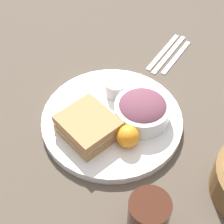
{
  "coord_description": "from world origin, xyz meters",
  "views": [
    {
      "loc": [
        0.42,
        0.32,
        0.66
      ],
      "look_at": [
        0.0,
        0.0,
        0.04
      ],
      "focal_mm": 60.0,
      "sensor_mm": 36.0,
      "label": 1
    }
  ],
  "objects_px": {
    "sandwich": "(88,126)",
    "spoon": "(175,56)",
    "dressing_cup": "(115,89)",
    "fork": "(163,52)",
    "plate": "(112,121)",
    "knife": "(169,54)",
    "drink_glass": "(148,218)",
    "salad_bowl": "(142,110)"
  },
  "relations": [
    {
      "from": "sandwich",
      "to": "spoon",
      "type": "distance_m",
      "value": 0.35
    },
    {
      "from": "dressing_cup",
      "to": "fork",
      "type": "bearing_deg",
      "value": -179.49
    },
    {
      "from": "dressing_cup",
      "to": "sandwich",
      "type": "bearing_deg",
      "value": 10.48
    },
    {
      "from": "plate",
      "to": "knife",
      "type": "height_order",
      "value": "plate"
    },
    {
      "from": "sandwich",
      "to": "drink_glass",
      "type": "xyz_separation_m",
      "value": [
        0.1,
        0.22,
        0.01
      ]
    },
    {
      "from": "drink_glass",
      "to": "knife",
      "type": "relative_size",
      "value": 0.58
    },
    {
      "from": "dressing_cup",
      "to": "spoon",
      "type": "bearing_deg",
      "value": 171.2
    },
    {
      "from": "plate",
      "to": "drink_glass",
      "type": "relative_size",
      "value": 3.07
    },
    {
      "from": "plate",
      "to": "sandwich",
      "type": "height_order",
      "value": "sandwich"
    },
    {
      "from": "knife",
      "to": "fork",
      "type": "bearing_deg",
      "value": 90.0
    },
    {
      "from": "salad_bowl",
      "to": "drink_glass",
      "type": "xyz_separation_m",
      "value": [
        0.2,
        0.15,
        0.0
      ]
    },
    {
      "from": "salad_bowl",
      "to": "knife",
      "type": "bearing_deg",
      "value": -162.84
    },
    {
      "from": "fork",
      "to": "knife",
      "type": "height_order",
      "value": "same"
    },
    {
      "from": "drink_glass",
      "to": "fork",
      "type": "height_order",
      "value": "drink_glass"
    },
    {
      "from": "salad_bowl",
      "to": "fork",
      "type": "relative_size",
      "value": 0.72
    },
    {
      "from": "knife",
      "to": "spoon",
      "type": "xyz_separation_m",
      "value": [
        -0.0,
        0.02,
        0.0
      ]
    },
    {
      "from": "knife",
      "to": "plate",
      "type": "bearing_deg",
      "value": 180.0
    },
    {
      "from": "fork",
      "to": "knife",
      "type": "bearing_deg",
      "value": -90.0
    },
    {
      "from": "salad_bowl",
      "to": "knife",
      "type": "height_order",
      "value": "salad_bowl"
    },
    {
      "from": "salad_bowl",
      "to": "drink_glass",
      "type": "bearing_deg",
      "value": 36.6
    },
    {
      "from": "drink_glass",
      "to": "spoon",
      "type": "xyz_separation_m",
      "value": [
        -0.44,
        -0.2,
        -0.05
      ]
    },
    {
      "from": "sandwich",
      "to": "drink_glass",
      "type": "height_order",
      "value": "drink_glass"
    },
    {
      "from": "sandwich",
      "to": "fork",
      "type": "height_order",
      "value": "sandwich"
    },
    {
      "from": "fork",
      "to": "knife",
      "type": "distance_m",
      "value": 0.02
    },
    {
      "from": "dressing_cup",
      "to": "fork",
      "type": "distance_m",
      "value": 0.22
    },
    {
      "from": "sandwich",
      "to": "drink_glass",
      "type": "distance_m",
      "value": 0.24
    },
    {
      "from": "drink_glass",
      "to": "spoon",
      "type": "relative_size",
      "value": 0.68
    },
    {
      "from": "knife",
      "to": "spoon",
      "type": "relative_size",
      "value": 1.17
    },
    {
      "from": "drink_glass",
      "to": "knife",
      "type": "height_order",
      "value": "drink_glass"
    },
    {
      "from": "dressing_cup",
      "to": "drink_glass",
      "type": "distance_m",
      "value": 0.33
    },
    {
      "from": "fork",
      "to": "knife",
      "type": "xyz_separation_m",
      "value": [
        -0.0,
        0.02,
        0.0
      ]
    },
    {
      "from": "salad_bowl",
      "to": "spoon",
      "type": "xyz_separation_m",
      "value": [
        -0.24,
        -0.06,
        -0.04
      ]
    },
    {
      "from": "sandwich",
      "to": "knife",
      "type": "relative_size",
      "value": 0.74
    },
    {
      "from": "plate",
      "to": "knife",
      "type": "xyz_separation_m",
      "value": [
        -0.28,
        -0.02,
        -0.01
      ]
    },
    {
      "from": "sandwich",
      "to": "salad_bowl",
      "type": "xyz_separation_m",
      "value": [
        -0.1,
        0.07,
        0.0
      ]
    },
    {
      "from": "drink_glass",
      "to": "spoon",
      "type": "bearing_deg",
      "value": -155.13
    },
    {
      "from": "dressing_cup",
      "to": "knife",
      "type": "xyz_separation_m",
      "value": [
        -0.22,
        0.02,
        -0.04
      ]
    },
    {
      "from": "salad_bowl",
      "to": "fork",
      "type": "bearing_deg",
      "value": -158.91
    },
    {
      "from": "sandwich",
      "to": "fork",
      "type": "xyz_separation_m",
      "value": [
        -0.34,
        -0.03,
        -0.04
      ]
    },
    {
      "from": "salad_bowl",
      "to": "drink_glass",
      "type": "distance_m",
      "value": 0.25
    },
    {
      "from": "dressing_cup",
      "to": "drink_glass",
      "type": "bearing_deg",
      "value": 47.04
    },
    {
      "from": "drink_glass",
      "to": "fork",
      "type": "distance_m",
      "value": 0.5
    }
  ]
}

